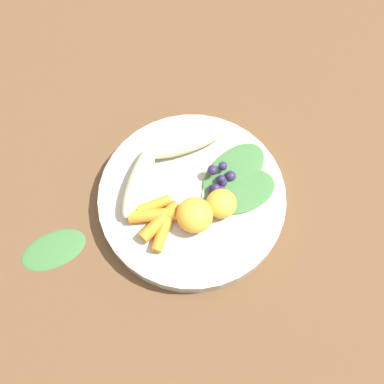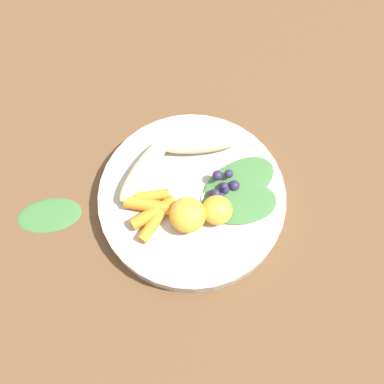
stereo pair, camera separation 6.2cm
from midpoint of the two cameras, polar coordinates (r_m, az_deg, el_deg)
name	(u,v)px [view 2 (the right image)]	position (r m, az deg, el deg)	size (l,w,h in m)	color
ground_plane	(192,202)	(0.65, 2.70, -1.55)	(2.40, 2.40, 0.00)	brown
bowl	(192,198)	(0.64, 2.75, -1.13)	(0.26, 0.26, 0.03)	#B2AD9E
banana_peeled_left	(144,169)	(0.63, -3.13, 2.56)	(0.11, 0.03, 0.03)	beige
banana_peeled_right	(200,143)	(0.65, 3.71, 5.68)	(0.11, 0.03, 0.03)	beige
orange_segment_near	(217,210)	(0.61, 5.99, -2.56)	(0.04, 0.04, 0.03)	#F4A833
orange_segment_far	(187,215)	(0.60, 2.38, -3.17)	(0.05, 0.05, 0.04)	#F4A833
carrot_front	(152,196)	(0.62, -2.10, -0.82)	(0.01, 0.01, 0.05)	orange
carrot_mid_left	(148,205)	(0.61, -2.62, -1.98)	(0.02, 0.02, 0.06)	orange
carrot_mid_right	(153,213)	(0.61, -1.90, -2.92)	(0.02, 0.02, 0.06)	orange
carrot_rear	(152,225)	(0.61, -2.04, -4.43)	(0.01, 0.01, 0.05)	orange
blueberry_pile	(222,187)	(0.63, 6.55, 0.25)	(0.04, 0.05, 0.03)	#2D234C
coconut_shred_patch	(214,201)	(0.63, 5.60, -1.41)	(0.04, 0.04, 0.00)	white
kale_leaf_left	(239,202)	(0.63, 8.57, -1.61)	(0.10, 0.06, 0.01)	#3D7038
kale_leaf_right	(239,182)	(0.64, 8.55, 0.90)	(0.11, 0.06, 0.01)	#3D7038
kale_leaf_stray	(49,215)	(0.66, -14.67, -3.04)	(0.09, 0.05, 0.01)	#3D7038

